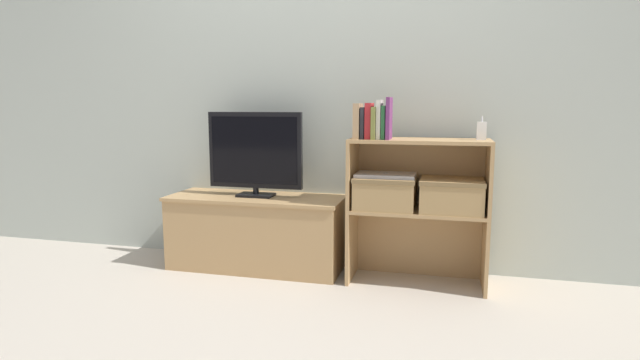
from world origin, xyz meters
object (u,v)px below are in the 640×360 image
object	(u,v)px
book_charcoal	(364,123)
laptop	(386,175)
book_plum	(389,118)
book_olive	(375,123)
storage_basket_right	(452,193)
book_ivory	(380,120)
tv_stand	(257,232)
book_crimson	(369,121)
tv	(255,152)
storage_basket_left	(385,191)
book_forest	(384,122)
baby_monitor	(482,131)
book_tan	(358,121)

from	to	relation	value
book_charcoal	laptop	world-z (taller)	book_charcoal
book_plum	laptop	bearing A→B (deg)	112.01
book_olive	storage_basket_right	xyz separation A→B (m)	(0.43, 0.04, -0.39)
book_ivory	book_plum	world-z (taller)	book_plum
book_ivory	storage_basket_right	size ratio (longest dim) A/B	0.62
storage_basket_right	tv_stand	bearing A→B (deg)	177.56
book_crimson	tv	bearing A→B (deg)	172.67
book_crimson	book_plum	xyz separation A→B (m)	(0.11, 0.00, 0.02)
storage_basket_left	storage_basket_right	size ratio (longest dim) A/B	1.00
laptop	book_forest	bearing A→B (deg)	-101.62
tv	storage_basket_right	bearing A→B (deg)	-2.36
book_olive	storage_basket_left	world-z (taller)	book_olive
book_plum	book_charcoal	bearing A→B (deg)	180.00
book_ivory	storage_basket_right	bearing A→B (deg)	6.24
book_crimson	laptop	bearing A→B (deg)	25.48
baby_monitor	storage_basket_left	size ratio (longest dim) A/B	0.37
book_tan	storage_basket_left	bearing A→B (deg)	15.71
book_tan	book_plum	world-z (taller)	book_plum
storage_basket_left	laptop	xyz separation A→B (m)	(-0.00, 0.00, 0.09)
book_tan	book_charcoal	size ratio (longest dim) A/B	1.12
book_crimson	book_plum	bearing A→B (deg)	0.00
book_charcoal	storage_basket_right	xyz separation A→B (m)	(0.49, 0.04, -0.39)
book_olive	tv	bearing A→B (deg)	172.97
book_tan	book_charcoal	bearing A→B (deg)	0.00
book_plum	book_crimson	bearing A→B (deg)	180.00
book_charcoal	book_forest	bearing A→B (deg)	0.00
tv_stand	book_olive	size ratio (longest dim) A/B	6.18
tv	laptop	world-z (taller)	tv
book_plum	storage_basket_right	bearing A→B (deg)	7.17
tv_stand	tv	bearing A→B (deg)	-90.00
book_ivory	book_forest	bearing A→B (deg)	0.00
tv_stand	book_tan	distance (m)	0.97
book_crimson	book_olive	distance (m)	0.03
book_ivory	laptop	size ratio (longest dim) A/B	0.64
book_charcoal	baby_monitor	distance (m)	0.64
book_plum	laptop	world-z (taller)	book_plum
tv_stand	book_plum	world-z (taller)	book_plum
storage_basket_left	storage_basket_right	world-z (taller)	same
tv	book_tan	bearing A→B (deg)	-8.04
book_olive	book_ivory	distance (m)	0.03
baby_monitor	book_olive	bearing A→B (deg)	-174.11
book_forest	book_olive	bearing A→B (deg)	180.00
tv_stand	book_ivory	size ratio (longest dim) A/B	5.10
book_ivory	storage_basket_left	bearing A→B (deg)	51.50
baby_monitor	laptop	xyz separation A→B (m)	(-0.51, -0.02, -0.26)
book_olive	baby_monitor	distance (m)	0.58
book_charcoal	storage_basket_right	bearing A→B (deg)	5.12
book_tan	book_plum	bearing A→B (deg)	0.00
book_tan	book_crimson	bearing A→B (deg)	0.00
book_ivory	book_plum	size ratio (longest dim) A/B	0.94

